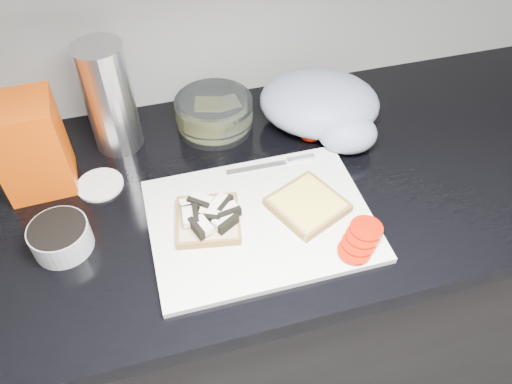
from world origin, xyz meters
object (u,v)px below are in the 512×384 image
(cutting_board, at_px, (260,220))
(glass_bowl, at_px, (214,114))
(bread_bag, at_px, (30,146))
(steel_canister, at_px, (109,99))

(cutting_board, relative_size, glass_bowl, 2.39)
(glass_bowl, distance_m, bread_bag, 0.37)
(glass_bowl, relative_size, steel_canister, 0.72)
(glass_bowl, distance_m, steel_canister, 0.22)
(bread_bag, bearing_deg, steel_canister, 24.69)
(glass_bowl, xyz_separation_m, bread_bag, (-0.36, -0.08, 0.06))
(cutting_board, height_order, steel_canister, steel_canister)
(cutting_board, bearing_deg, steel_canister, 128.13)
(glass_bowl, height_order, steel_canister, steel_canister)
(cutting_board, bearing_deg, glass_bowl, 94.19)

